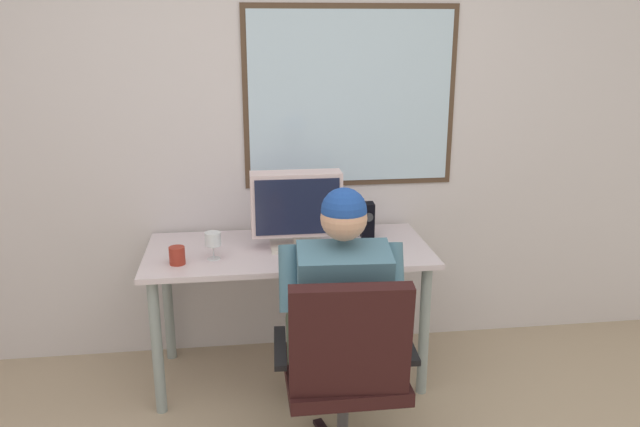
{
  "coord_description": "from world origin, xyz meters",
  "views": [
    {
      "loc": [
        -0.22,
        -1.5,
        1.87
      ],
      "look_at": [
        0.14,
        1.25,
        1.04
      ],
      "focal_mm": 35.68,
      "sensor_mm": 36.0,
      "label": 1
    }
  ],
  "objects_px": {
    "desk": "(289,266)",
    "office_chair": "(346,364)",
    "wine_glass": "(213,240)",
    "person_seated": "(339,311)",
    "desk_speaker": "(367,220)",
    "coffee_mug": "(177,256)",
    "cd_case": "(383,252)",
    "crt_monitor": "(296,206)"
  },
  "relations": [
    {
      "from": "desk",
      "to": "cd_case",
      "type": "xyz_separation_m",
      "value": [
        0.48,
        -0.13,
        0.11
      ]
    },
    {
      "from": "office_chair",
      "to": "coffee_mug",
      "type": "distance_m",
      "value": 1.04
    },
    {
      "from": "desk_speaker",
      "to": "crt_monitor",
      "type": "bearing_deg",
      "value": -164.19
    },
    {
      "from": "person_seated",
      "to": "desk_speaker",
      "type": "height_order",
      "value": "person_seated"
    },
    {
      "from": "desk",
      "to": "coffee_mug",
      "type": "bearing_deg",
      "value": -163.93
    },
    {
      "from": "cd_case",
      "to": "coffee_mug",
      "type": "bearing_deg",
      "value": -178.34
    },
    {
      "from": "office_chair",
      "to": "coffee_mug",
      "type": "bearing_deg",
      "value": 135.64
    },
    {
      "from": "desk",
      "to": "office_chair",
      "type": "distance_m",
      "value": 0.88
    },
    {
      "from": "office_chair",
      "to": "person_seated",
      "type": "relative_size",
      "value": 0.76
    },
    {
      "from": "desk",
      "to": "crt_monitor",
      "type": "bearing_deg",
      "value": 19.86
    },
    {
      "from": "crt_monitor",
      "to": "desk_speaker",
      "type": "relative_size",
      "value": 2.43
    },
    {
      "from": "cd_case",
      "to": "coffee_mug",
      "type": "relative_size",
      "value": 1.69
    },
    {
      "from": "wine_glass",
      "to": "cd_case",
      "type": "bearing_deg",
      "value": -1.23
    },
    {
      "from": "crt_monitor",
      "to": "cd_case",
      "type": "height_order",
      "value": "crt_monitor"
    },
    {
      "from": "coffee_mug",
      "to": "cd_case",
      "type": "bearing_deg",
      "value": 1.66
    },
    {
      "from": "crt_monitor",
      "to": "coffee_mug",
      "type": "height_order",
      "value": "crt_monitor"
    },
    {
      "from": "desk",
      "to": "desk_speaker",
      "type": "distance_m",
      "value": 0.51
    },
    {
      "from": "coffee_mug",
      "to": "crt_monitor",
      "type": "bearing_deg",
      "value": 16.36
    },
    {
      "from": "person_seated",
      "to": "desk",
      "type": "bearing_deg",
      "value": 106.21
    },
    {
      "from": "desk",
      "to": "person_seated",
      "type": "xyz_separation_m",
      "value": [
        0.17,
        -0.6,
        0.01
      ]
    },
    {
      "from": "wine_glass",
      "to": "cd_case",
      "type": "relative_size",
      "value": 0.94
    },
    {
      "from": "person_seated",
      "to": "wine_glass",
      "type": "xyz_separation_m",
      "value": [
        -0.56,
        0.49,
        0.19
      ]
    },
    {
      "from": "person_seated",
      "to": "wine_glass",
      "type": "relative_size",
      "value": 8.94
    },
    {
      "from": "wine_glass",
      "to": "coffee_mug",
      "type": "distance_m",
      "value": 0.19
    },
    {
      "from": "desk",
      "to": "coffee_mug",
      "type": "xyz_separation_m",
      "value": [
        -0.56,
        -0.16,
        0.14
      ]
    },
    {
      "from": "wine_glass",
      "to": "person_seated",
      "type": "bearing_deg",
      "value": -41.24
    },
    {
      "from": "coffee_mug",
      "to": "office_chair",
      "type": "bearing_deg",
      "value": -44.36
    },
    {
      "from": "office_chair",
      "to": "cd_case",
      "type": "relative_size",
      "value": 6.35
    },
    {
      "from": "crt_monitor",
      "to": "cd_case",
      "type": "relative_size",
      "value": 3.16
    },
    {
      "from": "desk_speaker",
      "to": "coffee_mug",
      "type": "distance_m",
      "value": 1.05
    },
    {
      "from": "person_seated",
      "to": "crt_monitor",
      "type": "xyz_separation_m",
      "value": [
        -0.13,
        0.62,
        0.32
      ]
    },
    {
      "from": "desk",
      "to": "cd_case",
      "type": "distance_m",
      "value": 0.51
    },
    {
      "from": "wine_glass",
      "to": "desk_speaker",
      "type": "bearing_deg",
      "value": 16.25
    },
    {
      "from": "person_seated",
      "to": "coffee_mug",
      "type": "bearing_deg",
      "value": 148.94
    },
    {
      "from": "wine_glass",
      "to": "coffee_mug",
      "type": "xyz_separation_m",
      "value": [
        -0.17,
        -0.05,
        -0.05
      ]
    },
    {
      "from": "desk",
      "to": "office_chair",
      "type": "height_order",
      "value": "office_chair"
    },
    {
      "from": "wine_glass",
      "to": "coffee_mug",
      "type": "bearing_deg",
      "value": -164.42
    },
    {
      "from": "person_seated",
      "to": "coffee_mug",
      "type": "xyz_separation_m",
      "value": [
        -0.73,
        0.44,
        0.14
      ]
    },
    {
      "from": "coffee_mug",
      "to": "person_seated",
      "type": "bearing_deg",
      "value": -31.06
    },
    {
      "from": "person_seated",
      "to": "cd_case",
      "type": "xyz_separation_m",
      "value": [
        0.3,
        0.47,
        0.1
      ]
    },
    {
      "from": "desk_speaker",
      "to": "coffee_mug",
      "type": "xyz_separation_m",
      "value": [
        -1.0,
        -0.29,
        -0.05
      ]
    },
    {
      "from": "office_chair",
      "to": "desk_speaker",
      "type": "height_order",
      "value": "office_chair"
    }
  ]
}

